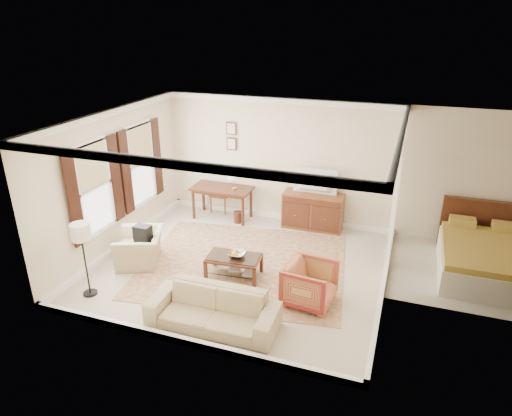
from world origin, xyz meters
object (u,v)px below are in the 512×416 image
Objects in this scene: sideboard at (313,211)px; club_armchair at (140,243)px; striped_armchair at (310,282)px; sofa at (213,304)px; coffee_table at (234,261)px; writing_desk at (222,192)px; tv at (315,174)px.

club_armchair is (-2.87, -2.72, 0.01)m from sideboard.
club_armchair is (-3.50, 0.27, 0.02)m from striped_armchair.
coffee_table is at bearing 98.41° from sofa.
tv is at bearing 3.82° from writing_desk.
writing_desk is 2.78m from coffee_table.
club_armchair is (-0.67, -2.56, -0.24)m from writing_desk.
club_armchair is at bearing -176.60° from coffee_table.
writing_desk is 1.74× the size of striped_armchair.
tv is at bearing 79.73° from sofa.
tv is at bearing 70.53° from coffee_table.
sideboard is (2.20, 0.17, -0.25)m from writing_desk.
sideboard is 1.39× the size of club_armchair.
club_armchair is at bearing -136.51° from sideboard.
club_armchair is (-1.96, -0.12, 0.11)m from coffee_table.
club_armchair is 0.48× the size of sofa.
striped_armchair is at bearing 39.93° from sofa.
coffee_table is at bearing -109.33° from sideboard.
tv is 0.96× the size of club_armchair.
tv reaches higher than sofa.
sideboard is 0.66× the size of sofa.
sofa is (2.21, -1.39, -0.03)m from club_armchair.
sideboard reaches higher than writing_desk.
striped_armchair is (1.54, -0.39, 0.09)m from coffee_table.
sideboard is 0.89m from tv.
sofa is (0.25, -1.51, 0.08)m from coffee_table.
striped_armchair reaches higher than sofa.
writing_desk is 4.24m from sofa.
striped_armchair is at bearing -14.02° from coffee_table.
writing_desk is 1.05× the size of sideboard.
sideboard is 3.06m from striped_armchair.
tv is 2.92m from coffee_table.
writing_desk is 0.70× the size of sofa.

